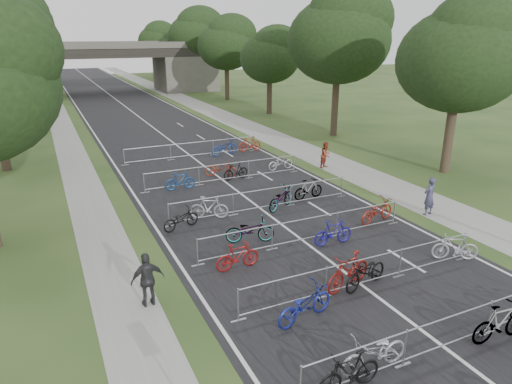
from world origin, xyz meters
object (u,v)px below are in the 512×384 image
overpass_bridge (106,68)px  pedestrian_b (326,155)px  pedestrian_a (429,196)px  pedestrian_c (148,280)px

overpass_bridge → pedestrian_b: overpass_bridge is taller
pedestrian_a → pedestrian_c: 13.74m
pedestrian_b → pedestrian_a: bearing=-115.5°
pedestrian_a → pedestrian_b: bearing=-98.3°
pedestrian_a → pedestrian_c: size_ratio=1.02×
overpass_bridge → pedestrian_c: 56.30m
overpass_bridge → pedestrian_b: (6.91, -45.01, -2.71)m
overpass_bridge → pedestrian_a: size_ratio=16.93×
pedestrian_b → pedestrian_c: size_ratio=0.92×
pedestrian_a → pedestrian_b: (0.11, 8.83, -0.09)m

